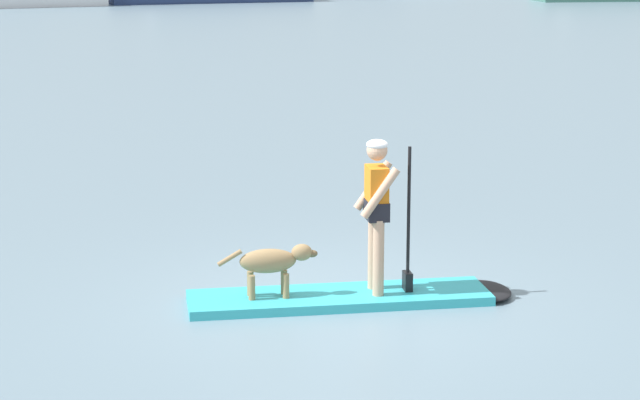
{
  "coord_description": "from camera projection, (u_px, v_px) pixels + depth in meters",
  "views": [
    {
      "loc": [
        -2.62,
        -11.55,
        3.79
      ],
      "look_at": [
        0.0,
        1.0,
        0.9
      ],
      "focal_mm": 65.13,
      "sensor_mm": 36.0,
      "label": 1
    }
  ],
  "objects": [
    {
      "name": "paddleboard",
      "position": [
        360.0,
        297.0,
        12.41
      ],
      "size": [
        3.53,
        0.95,
        0.1
      ],
      "color": "#33B2BF",
      "rests_on": "ground_plane"
    },
    {
      "name": "person_paddler",
      "position": [
        378.0,
        204.0,
        12.22
      ],
      "size": [
        0.61,
        0.49,
        1.65
      ],
      "color": "tan",
      "rests_on": "paddleboard"
    },
    {
      "name": "dog",
      "position": [
        273.0,
        262.0,
        12.17
      ],
      "size": [
        1.06,
        0.25,
        0.56
      ],
      "color": "#997A51",
      "rests_on": "paddleboard"
    },
    {
      "name": "ground_plane",
      "position": [
        339.0,
        302.0,
        12.39
      ],
      "size": [
        400.0,
        400.0,
        0.0
      ],
      "primitive_type": "plane",
      "color": "slate"
    }
  ]
}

